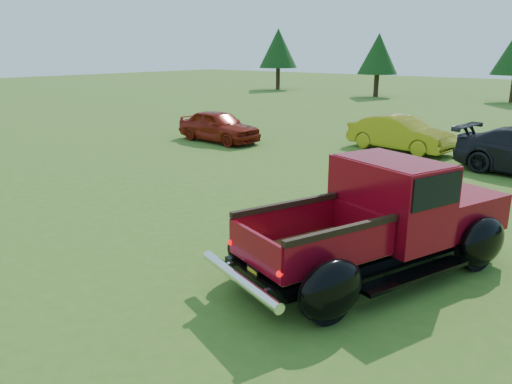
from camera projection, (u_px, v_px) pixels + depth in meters
The scene contains 6 objects.
ground at pixel (247, 252), 8.77m from camera, with size 120.00×120.00×0.00m, color #395F1B.
tree_far_west at pixel (278, 48), 43.51m from camera, with size 3.33×3.33×5.20m.
tree_west at pixel (378, 54), 36.76m from camera, with size 2.94×2.94×4.60m.
pickup_truck at pixel (389, 217), 7.93m from camera, with size 3.46×5.14×1.79m.
show_car_red at pixel (219, 126), 19.11m from camera, with size 1.42×3.53×1.20m, color maroon.
show_car_yellow at pixel (400, 133), 17.39m from camera, with size 1.28×3.68×1.21m, color #A99716.
Camera 1 is at (5.30, -6.18, 3.42)m, focal length 35.00 mm.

